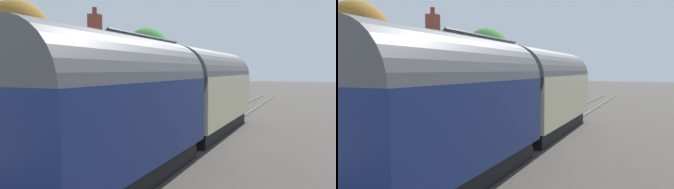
{
  "view_description": "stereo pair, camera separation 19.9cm",
  "coord_description": "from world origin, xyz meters",
  "views": [
    {
      "loc": [
        -17.13,
        -5.99,
        3.3
      ],
      "look_at": [
        -0.5,
        1.5,
        1.92
      ],
      "focal_mm": 34.58,
      "sensor_mm": 36.0,
      "label": 1
    },
    {
      "loc": [
        -17.05,
        -6.17,
        3.3
      ],
      "look_at": [
        -0.5,
        1.5,
        1.92
      ],
      "focal_mm": 34.58,
      "sensor_mm": 36.0,
      "label": 2
    }
  ],
  "objects": [
    {
      "name": "tree_distant",
      "position": [
        13.38,
        10.18,
        4.99
      ],
      "size": [
        5.1,
        5.11,
        7.73
      ],
      "color": "#4C3828",
      "rests_on": "ground"
    },
    {
      "name": "lamp_post_platform",
      "position": [
        -6.66,
        1.59,
        3.65
      ],
      "size": [
        0.32,
        0.5,
        3.96
      ],
      "color": "black",
      "rests_on": "platform"
    },
    {
      "name": "tree_far_left",
      "position": [
        -0.11,
        13.66,
        5.78
      ],
      "size": [
        4.65,
        5.0,
        8.33
      ],
      "color": "#4C3828",
      "rests_on": "ground"
    },
    {
      "name": "bench_by_lamp",
      "position": [
        5.68,
        2.85,
        1.39
      ],
      "size": [
        1.41,
        0.48,
        0.88
      ],
      "color": "teal",
      "rests_on": "platform"
    },
    {
      "name": "planter_bench_right",
      "position": [
        10.79,
        5.89,
        1.21
      ],
      "size": [
        0.94,
        0.32,
        0.61
      ],
      "color": "teal",
      "rests_on": "platform"
    },
    {
      "name": "bench_platform_end",
      "position": [
        10.84,
        3.06,
        1.39
      ],
      "size": [
        1.41,
        0.47,
        0.88
      ],
      "color": "teal",
      "rests_on": "platform"
    },
    {
      "name": "train",
      "position": [
        -4.61,
        -0.9,
        2.21
      ],
      "size": [
        17.13,
        2.73,
        4.32
      ],
      "color": "black",
      "rests_on": "ground"
    },
    {
      "name": "planter_bench_left",
      "position": [
        10.56,
        2.35,
        1.19
      ],
      "size": [
        0.9,
        0.32,
        0.58
      ],
      "color": "gray",
      "rests_on": "platform"
    },
    {
      "name": "rail_near",
      "position": [
        0.0,
        -1.62,
        0.07
      ],
      "size": [
        52.0,
        0.08,
        0.14
      ],
      "primitive_type": "cube",
      "color": "gray",
      "rests_on": "ground"
    },
    {
      "name": "rail_far",
      "position": [
        0.0,
        -0.18,
        0.07
      ],
      "size": [
        52.0,
        0.08,
        0.14
      ],
      "primitive_type": "cube",
      "color": "gray",
      "rests_on": "ground"
    },
    {
      "name": "station_building",
      "position": [
        -0.46,
        4.69,
        2.39
      ],
      "size": [
        8.2,
        4.09,
        5.69
      ],
      "color": "white",
      "rests_on": "platform"
    },
    {
      "name": "ground_plane",
      "position": [
        0.0,
        0.0,
        0.0
      ],
      "size": [
        160.0,
        160.0,
        0.0
      ],
      "primitive_type": "plane",
      "color": "#423D38"
    },
    {
      "name": "station_sign_board",
      "position": [
        -8.81,
        1.64,
        2.1
      ],
      "size": [
        0.96,
        0.06,
        1.57
      ],
      "color": "black",
      "rests_on": "platform"
    },
    {
      "name": "bench_near_building",
      "position": [
        7.95,
        2.89,
        1.39
      ],
      "size": [
        1.4,
        0.44,
        0.88
      ],
      "color": "teal",
      "rests_on": "platform"
    },
    {
      "name": "planter_under_sign",
      "position": [
        10.44,
        5.1,
        1.35
      ],
      "size": [
        0.55,
        0.55,
        0.85
      ],
      "color": "gray",
      "rests_on": "platform"
    },
    {
      "name": "platform_edge_coping",
      "position": [
        0.0,
        1.18,
        0.92
      ],
      "size": [
        32.0,
        0.36,
        0.02
      ],
      "primitive_type": "cube",
      "color": "beige",
      "rests_on": "platform"
    },
    {
      "name": "platform",
      "position": [
        0.0,
        4.14,
        0.46
      ],
      "size": [
        32.0,
        6.29,
        0.92
      ],
      "primitive_type": "cube",
      "color": "#A39B8C",
      "rests_on": "ground"
    },
    {
      "name": "planter_edge_far",
      "position": [
        -5.16,
        6.07,
        1.38
      ],
      "size": [
        0.56,
        0.56,
        0.87
      ],
      "color": "gray",
      "rests_on": "platform"
    }
  ]
}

